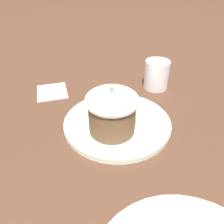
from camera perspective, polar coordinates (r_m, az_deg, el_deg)
ground_plane at (r=0.50m, az=1.36°, el=-3.28°), size 4.00×4.00×0.00m
dessert_plate at (r=0.50m, az=1.37°, el=-2.74°), size 0.24×0.24×0.01m
carrot_cake at (r=0.44m, az=-0.00°, el=0.55°), size 0.11×0.11×0.10m
spoon at (r=0.51m, az=3.15°, el=-0.59°), size 0.10×0.06×0.01m
coffee_cup at (r=0.65m, az=11.51°, el=9.61°), size 0.10×0.07×0.08m
paper_napkin at (r=0.65m, az=-15.39°, el=5.19°), size 0.11×0.10×0.00m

